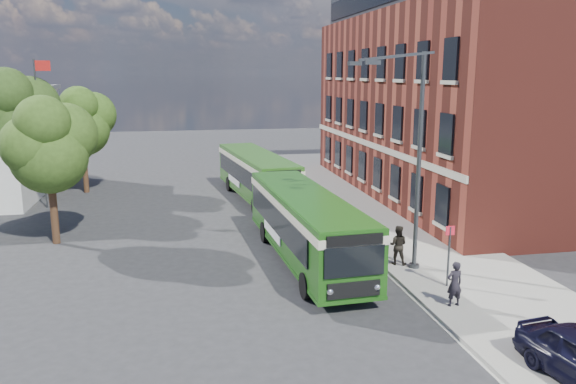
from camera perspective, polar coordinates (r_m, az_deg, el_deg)
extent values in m
plane|color=#29292C|center=(24.81, -0.41, -7.24)|extent=(120.00, 120.00, 0.00)
cube|color=#9A978C|center=(34.01, 8.73, -1.93)|extent=(6.00, 48.00, 0.15)
cube|color=beige|center=(33.13, 3.75, -2.31)|extent=(0.12, 48.00, 0.01)
cube|color=maroon|center=(39.59, 16.70, 8.35)|extent=(12.00, 26.00, 12.00)
cube|color=beige|center=(37.40, 8.23, 4.84)|extent=(0.12, 26.00, 0.35)
cylinder|color=#3A3D40|center=(37.12, -23.84, 5.30)|extent=(0.10, 0.10, 9.00)
cube|color=red|center=(36.85, -23.69, 11.67)|extent=(0.90, 0.02, 0.60)
cylinder|color=#3A3D40|center=(24.44, 12.66, -7.47)|extent=(0.44, 0.44, 0.30)
cylinder|color=#3A3D40|center=(23.37, 13.15, 2.64)|extent=(0.18, 0.18, 9.00)
cube|color=#3A3D40|center=(22.05, 11.33, 13.40)|extent=(2.58, 0.46, 0.37)
cube|color=#3A3D40|center=(23.17, 10.18, 13.37)|extent=(2.58, 0.46, 0.37)
cube|color=#3A3D40|center=(21.16, 8.63, 12.89)|extent=(0.55, 0.22, 0.16)
cube|color=#3A3D40|center=(23.21, 6.80, 12.85)|extent=(0.55, 0.22, 0.16)
cylinder|color=#3A3D40|center=(22.38, 15.99, -6.50)|extent=(0.08, 0.08, 2.50)
cube|color=red|center=(22.06, 16.15, -3.79)|extent=(0.35, 0.04, 0.35)
cube|color=#1B4E12|center=(24.67, 1.78, -3.04)|extent=(3.15, 12.08, 2.45)
cube|color=#1B4E12|center=(25.03, 1.76, -5.86)|extent=(3.19, 12.13, 0.14)
cube|color=black|center=(24.61, -1.28, -2.77)|extent=(0.63, 10.15, 1.10)
cube|color=black|center=(25.29, 4.39, -2.40)|extent=(0.63, 10.15, 1.10)
cube|color=beige|center=(24.47, 1.79, -1.17)|extent=(3.21, 12.15, 0.32)
cube|color=#1B4E12|center=(24.39, 1.80, -0.35)|extent=(3.04, 11.98, 0.12)
cube|color=black|center=(19.16, 6.76, -7.03)|extent=(2.15, 0.20, 1.05)
cube|color=black|center=(18.93, 6.83, -4.89)|extent=(2.00, 0.19, 0.38)
cube|color=black|center=(19.50, 6.70, -9.82)|extent=(1.90, 0.18, 0.55)
sphere|color=silver|center=(19.25, 4.27, -10.07)|extent=(0.26, 0.26, 0.26)
sphere|color=silver|center=(19.82, 9.01, -9.52)|extent=(0.26, 0.26, 0.26)
cube|color=black|center=(30.29, -1.34, 0.23)|extent=(2.00, 0.19, 0.90)
cube|color=white|center=(25.47, -1.65, -4.01)|extent=(0.21, 3.20, 0.45)
cylinder|color=black|center=(20.94, 1.82, -9.50)|extent=(0.33, 1.01, 1.00)
cylinder|color=black|center=(21.66, 7.85, -8.86)|extent=(0.33, 1.01, 1.00)
cylinder|color=black|center=(27.72, -2.38, -4.08)|extent=(0.33, 1.01, 1.00)
cylinder|color=black|center=(28.27, 2.28, -3.76)|extent=(0.33, 1.01, 1.00)
cube|color=#2A5D1B|center=(36.91, -3.24, 1.99)|extent=(3.92, 12.07, 2.45)
cube|color=#2A5D1B|center=(37.16, -3.21, 0.05)|extent=(3.97, 12.11, 0.14)
cube|color=black|center=(36.88, -5.28, 2.15)|extent=(1.30, 9.99, 1.10)
cube|color=black|center=(37.52, -1.47, 2.36)|extent=(1.30, 9.99, 1.10)
cube|color=#EEE6C4|center=(36.78, -3.25, 3.26)|extent=(3.99, 12.14, 0.32)
cube|color=#2A5D1B|center=(36.73, -3.26, 3.81)|extent=(3.81, 11.96, 0.12)
cube|color=black|center=(31.26, -0.43, 0.51)|extent=(2.14, 0.34, 1.05)
cube|color=black|center=(31.11, -0.43, 1.86)|extent=(1.99, 0.32, 0.38)
cube|color=black|center=(31.46, -0.42, -1.28)|extent=(1.90, 0.31, 0.55)
sphere|color=silver|center=(31.24, -1.92, -1.38)|extent=(0.26, 0.26, 0.26)
sphere|color=silver|center=(31.74, 1.03, -1.16)|extent=(0.26, 0.26, 0.26)
cube|color=black|center=(42.59, -5.30, 3.60)|extent=(1.99, 0.32, 0.90)
cube|color=white|center=(37.68, -5.51, 1.19)|extent=(0.43, 3.18, 0.45)
cylinder|color=black|center=(32.97, -3.33, -1.48)|extent=(0.40, 1.03, 1.00)
cylinder|color=black|center=(33.62, 0.53, -1.20)|extent=(0.40, 1.03, 1.00)
cylinder|color=black|center=(39.87, -6.00, 0.83)|extent=(0.40, 1.03, 1.00)
cylinder|color=black|center=(40.41, -2.75, 1.03)|extent=(0.40, 1.03, 1.00)
imported|color=black|center=(20.68, 16.56, -8.93)|extent=(0.62, 0.44, 1.62)
imported|color=black|center=(24.42, 11.07, -5.31)|extent=(1.03, 0.95, 1.70)
cylinder|color=#3D2816|center=(29.48, -22.67, -1.95)|extent=(0.36, 0.36, 3.08)
sphere|color=#304A18|center=(28.98, -23.12, 3.44)|extent=(3.64, 3.64, 3.64)
sphere|color=#304A18|center=(29.29, -21.70, 5.43)|extent=(3.08, 3.08, 3.08)
sphere|color=#304A18|center=(28.58, -24.64, 4.34)|extent=(2.80, 2.80, 2.80)
sphere|color=#304A18|center=(28.13, -23.67, 6.47)|extent=(2.52, 2.52, 2.52)
cylinder|color=#3D2816|center=(37.79, -25.64, 1.12)|extent=(0.36, 0.36, 3.64)
sphere|color=#273D16|center=(37.38, -26.10, 6.10)|extent=(4.30, 4.30, 4.30)
sphere|color=#273D16|center=(37.74, -24.77, 7.91)|extent=(3.64, 3.64, 3.64)
sphere|color=#273D16|center=(36.47, -26.70, 8.94)|extent=(2.98, 2.98, 2.98)
cylinder|color=#3D2816|center=(41.45, -19.91, 2.10)|extent=(0.36, 0.36, 3.14)
sphere|color=#304F18|center=(41.09, -20.19, 6.02)|extent=(3.71, 3.71, 3.71)
sphere|color=#304F18|center=(41.48, -19.18, 7.43)|extent=(3.14, 3.14, 3.14)
sphere|color=#304F18|center=(40.66, -21.25, 6.70)|extent=(2.85, 2.85, 2.85)
sphere|color=#304F18|center=(40.27, -20.51, 8.24)|extent=(2.57, 2.57, 2.57)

